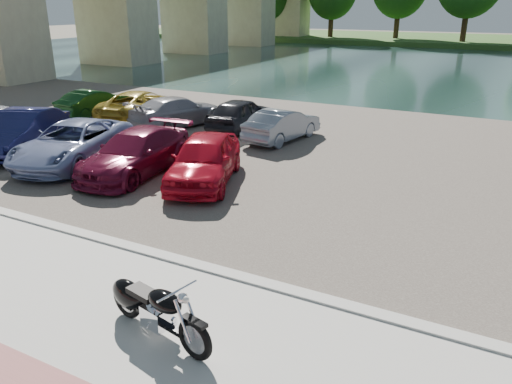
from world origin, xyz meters
The scene contains 16 objects.
ground centered at (0.00, 0.00, 0.00)m, with size 200.00×200.00×0.00m, color #595447.
promenade centered at (0.00, -1.00, 0.05)m, with size 60.00×6.00×0.10m, color #B7B4AC.
kerb centered at (0.00, 2.00, 0.07)m, with size 60.00×0.30×0.14m, color #B7B4AC.
parking_lot centered at (0.00, 11.00, 0.02)m, with size 60.00×18.00×0.04m, color #48413A.
river centered at (0.00, 40.00, 0.00)m, with size 120.00×40.00×0.00m, color #1B312F.
far_bank centered at (0.00, 72.00, 0.30)m, with size 120.00×24.00×0.60m, color #2A4B1A.
motorcycle centered at (-0.27, -0.14, 0.56)m, with size 2.30×0.88×1.05m.
car_1 centered at (-11.16, 6.20, 0.78)m, with size 1.57×4.50×1.48m, color #161846.
car_2 centered at (-8.49, 6.05, 0.73)m, with size 2.29×4.97×1.38m, color #7A86B2.
car_3 centered at (-5.92, 6.18, 0.71)m, with size 1.88×4.62×1.34m, color maroon.
car_4 centered at (-3.56, 6.48, 0.76)m, with size 1.70×4.24×1.44m, color #AE0B1E.
car_5 centered at (-13.41, 12.02, 0.66)m, with size 1.31×3.77×1.24m, color #0E3312.
car_6 centered at (-10.99, 12.47, 0.70)m, with size 2.20×4.76×1.32m, color olive.
car_7 centered at (-8.63, 12.09, 0.69)m, with size 1.82×4.48×1.30m, color gray.
car_8 centered at (-5.92, 12.83, 0.71)m, with size 1.59×3.96×1.35m, color black.
car_9 centered at (-3.58, 12.03, 0.65)m, with size 1.30×3.73×1.23m, color gray.
Camera 1 is at (4.38, -5.35, 5.08)m, focal length 35.00 mm.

